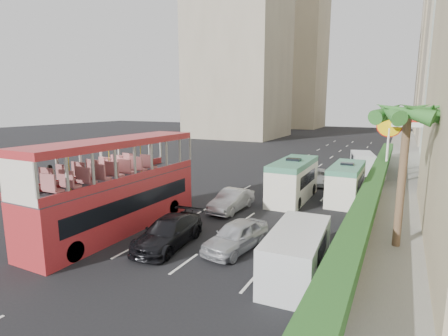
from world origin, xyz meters
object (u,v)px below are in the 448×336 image
Objects in this scene: car_silver_lane_a at (232,211)px; panel_van_near at (297,254)px; shell_station at (429,150)px; minibus_near at (293,180)px; palm_tree at (402,181)px; panel_van_far at (362,163)px; minibus_far at (346,183)px; van_asset at (317,184)px; car_black at (169,246)px; car_silver_lane_b at (236,249)px; double_decker_bus at (117,185)px.

panel_van_near reaches higher than car_silver_lane_a.
shell_station reaches higher than car_silver_lane_a.
minibus_near is 11.82m from panel_van_near.
panel_van_far is at bearing 100.13° from palm_tree.
minibus_far reaches higher than panel_van_far.
palm_tree reaches higher than panel_van_near.
minibus_near is at bearing 137.30° from palm_tree.
shell_station is at bearing 57.35° from car_silver_lane_a.
shell_station is (8.67, 6.52, 2.75)m from van_asset.
shell_station is (11.94, 17.04, 2.75)m from car_silver_lane_a.
car_black is 0.73× the size of minibus_near.
car_silver_lane_b reaches higher than car_black.
van_asset is at bearing 73.78° from car_black.
minibus_near is at bearing 60.29° from car_silver_lane_a.
car_silver_lane_b is 0.83× the size of panel_van_far.
panel_van_near reaches higher than car_silver_lane_b.
panel_van_near is at bearing -103.50° from shell_station.
minibus_far is at bearing 23.55° from minibus_near.
minibus_far is at bearing 86.31° from panel_van_near.
panel_van_far reaches higher than car_silver_lane_a.
panel_van_far is at bearing 86.67° from panel_van_near.
shell_station is at bearing 58.12° from car_black.
double_decker_bus reaches higher than panel_van_far.
shell_station is at bearing 55.18° from double_decker_bus.
double_decker_bus is 2.24× the size of panel_van_near.
car_silver_lane_b is at bearing 3.56° from double_decker_bus.
shell_station is at bearing 77.53° from car_silver_lane_b.
panel_van_near is 0.61× the size of shell_station.
van_asset is 0.76× the size of minibus_far.
van_asset is 0.70× the size of palm_tree.
minibus_near is 0.81× the size of shell_station.
panel_van_near is at bearing -4.96° from double_decker_bus.
double_decker_bus reaches higher than van_asset.
van_asset is 11.19m from shell_station.
minibus_far is 8.94m from palm_tree.
car_black is at bearing -155.03° from palm_tree.
minibus_far reaches higher than panel_van_near.
panel_van_far is at bearing 75.41° from minibus_near.
car_black is 6.54m from panel_van_near.
car_black is at bearing 174.49° from panel_van_near.
panel_van_near is (-0.06, -12.87, -0.33)m from minibus_far.
double_decker_bus is 12.51m from minibus_near.
car_silver_lane_b is 0.63× the size of minibus_near.
minibus_far is 1.20× the size of panel_van_far.
car_silver_lane_b is 0.86× the size of car_black.
shell_station reaches higher than panel_van_far.
panel_van_near is 0.77× the size of palm_tree.
minibus_near is 3.82m from minibus_far.
car_black is at bearing -9.77° from double_decker_bus.
shell_station reaches higher than minibus_far.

